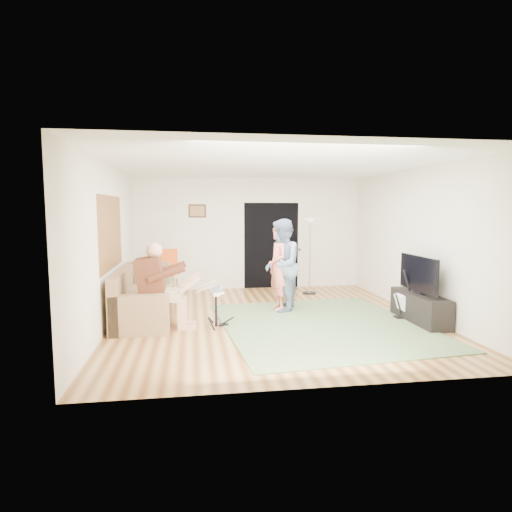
{
  "coord_description": "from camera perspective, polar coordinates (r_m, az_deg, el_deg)",
  "views": [
    {
      "loc": [
        -1.37,
        -7.34,
        1.95
      ],
      "look_at": [
        -0.23,
        0.3,
        1.1
      ],
      "focal_mm": 30.0,
      "sensor_mm": 36.0,
      "label": 1
    }
  ],
  "objects": [
    {
      "name": "floor",
      "position": [
        7.72,
        2.05,
        -8.34
      ],
      "size": [
        6.0,
        6.0,
        0.0
      ],
      "primitive_type": "plane",
      "color": "brown",
      "rests_on": "ground"
    },
    {
      "name": "walls",
      "position": [
        7.49,
        2.09,
        1.7
      ],
      "size": [
        5.5,
        6.0,
        2.7
      ],
      "primitive_type": null,
      "color": "beige",
      "rests_on": "floor"
    },
    {
      "name": "ceiling",
      "position": [
        7.51,
        2.13,
        12.03
      ],
      "size": [
        6.0,
        6.0,
        0.0
      ],
      "primitive_type": "plane",
      "rotation": [
        3.14,
        0.0,
        0.0
      ],
      "color": "white",
      "rests_on": "walls"
    },
    {
      "name": "window_blinds",
      "position": [
        7.68,
        -18.8,
        2.98
      ],
      "size": [
        0.0,
        2.05,
        2.05
      ],
      "primitive_type": "plane",
      "rotation": [
        1.57,
        0.0,
        1.57
      ],
      "color": "brown",
      "rests_on": "walls"
    },
    {
      "name": "doorway",
      "position": [
        10.55,
        2.05,
        1.41
      ],
      "size": [
        2.1,
        0.0,
        2.1
      ],
      "primitive_type": "plane",
      "rotation": [
        1.57,
        0.0,
        0.0
      ],
      "color": "black",
      "rests_on": "walls"
    },
    {
      "name": "picture_frame",
      "position": [
        10.33,
        -7.85,
        5.97
      ],
      "size": [
        0.42,
        0.03,
        0.32
      ],
      "primitive_type": "cube",
      "color": "#3F2314",
      "rests_on": "walls"
    },
    {
      "name": "area_rug",
      "position": [
        7.37,
        8.78,
        -9.06
      ],
      "size": [
        3.57,
        4.0,
        0.02
      ],
      "primitive_type": "cube",
      "rotation": [
        0.0,
        0.0,
        0.09
      ],
      "color": "#4E673F",
      "rests_on": "floor"
    },
    {
      "name": "sofa",
      "position": [
        7.87,
        -15.15,
        -6.02
      ],
      "size": [
        0.92,
        2.23,
        0.9
      ],
      "color": "olive",
      "rests_on": "floor"
    },
    {
      "name": "drummer",
      "position": [
        7.15,
        -12.33,
        -5.14
      ],
      "size": [
        0.92,
        0.51,
        1.41
      ],
      "color": "#552917",
      "rests_on": "sofa"
    },
    {
      "name": "drum_kit",
      "position": [
        7.2,
        -5.34,
        -7.14
      ],
      "size": [
        0.35,
        0.63,
        0.64
      ],
      "color": "black",
      "rests_on": "floor"
    },
    {
      "name": "singer",
      "position": [
        8.23,
        3.0,
        -1.6
      ],
      "size": [
        0.46,
        0.64,
        1.64
      ],
      "primitive_type": "imported",
      "rotation": [
        0.0,
        0.0,
        -1.46
      ],
      "color": "#EE7A67",
      "rests_on": "floor"
    },
    {
      "name": "microphone",
      "position": [
        8.22,
        4.39,
        1.23
      ],
      "size": [
        0.06,
        0.06,
        0.24
      ],
      "primitive_type": null,
      "color": "black",
      "rests_on": "singer"
    },
    {
      "name": "guitarist",
      "position": [
        8.15,
        3.45,
        -1.25
      ],
      "size": [
        0.89,
        1.02,
        1.76
      ],
      "primitive_type": "imported",
      "rotation": [
        0.0,
        0.0,
        -1.88
      ],
      "color": "slate",
      "rests_on": "floor"
    },
    {
      "name": "guitar_held",
      "position": [
        8.16,
        4.84,
        0.99
      ],
      "size": [
        0.19,
        0.61,
        0.26
      ],
      "primitive_type": null,
      "rotation": [
        0.0,
        0.0,
        -0.12
      ],
      "color": "white",
      "rests_on": "guitarist"
    },
    {
      "name": "guitar_spare",
      "position": [
        8.1,
        18.92,
        -6.14
      ],
      "size": [
        0.32,
        0.28,
        0.88
      ],
      "color": "black",
      "rests_on": "floor"
    },
    {
      "name": "torchiere_lamp",
      "position": [
        9.85,
        7.21,
        1.83
      ],
      "size": [
        0.31,
        0.31,
        1.74
      ],
      "color": "black",
      "rests_on": "floor"
    },
    {
      "name": "dining_chair",
      "position": [
        9.63,
        -11.22,
        -3.21
      ],
      "size": [
        0.58,
        0.61,
        1.06
      ],
      "rotation": [
        0.0,
        0.0,
        0.37
      ],
      "color": "tan",
      "rests_on": "floor"
    },
    {
      "name": "tv_cabinet",
      "position": [
        7.96,
        21.0,
        -6.46
      ],
      "size": [
        0.4,
        1.4,
        0.5
      ],
      "primitive_type": "cube",
      "color": "black",
      "rests_on": "floor"
    },
    {
      "name": "television",
      "position": [
        7.83,
        20.85,
        -2.2
      ],
      "size": [
        0.06,
        1.15,
        0.61
      ],
      "primitive_type": "cube",
      "color": "black",
      "rests_on": "tv_cabinet"
    }
  ]
}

